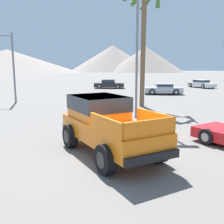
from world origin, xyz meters
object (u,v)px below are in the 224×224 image
Objects in this scene: parked_car_white at (201,84)px; parked_car_silver at (163,89)px; street_lamp_post at (137,26)px; parked_car_dark at (109,84)px; orange_pickup_truck at (106,122)px; palm_tree_tall at (143,16)px.

parked_car_white is 1.10× the size of parked_car_silver.
parked_car_silver is at bearing 75.75° from street_lamp_post.
parked_car_white is at bearing 99.28° from parked_car_dark.
orange_pickup_truck is 7.82m from street_lamp_post.
street_lamp_post is (1.30, 6.45, 4.23)m from orange_pickup_truck.
orange_pickup_truck is 1.24× the size of parked_car_dark.
parked_car_silver is at bearing 43.49° from parked_car_dark.
orange_pickup_truck is 12.42m from palm_tree_tall.
orange_pickup_truck is 1.26× the size of parked_car_silver.
street_lamp_post is 1.02× the size of palm_tree_tall.
parked_car_white is 11.21m from parked_car_silver.
palm_tree_tall is at bearing 162.46° from parked_car_silver.
street_lamp_post reaches higher than parked_car_dark.
palm_tree_tall is (3.67, -16.37, 6.09)m from parked_car_dark.
orange_pickup_truck is 0.57× the size of street_lamp_post.
parked_car_dark is at bearing -19.57° from parked_car_white.
parked_car_silver is at bearing 72.40° from palm_tree_tall.
street_lamp_post is at bearing 46.00° from orange_pickup_truck.
street_lamp_post is at bearing 165.81° from parked_car_silver.
orange_pickup_truck reaches higher than parked_car_dark.
orange_pickup_truck is at bearing 166.72° from parked_car_silver.
parked_car_silver is (4.73, 19.96, -0.52)m from orange_pickup_truck.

